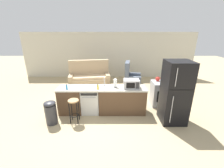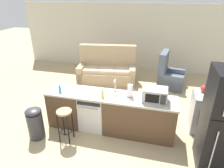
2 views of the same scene
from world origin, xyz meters
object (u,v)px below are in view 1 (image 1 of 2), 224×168
(trash_bin, at_px, (51,112))
(microwave, at_px, (132,84))
(dishwasher, at_px, (91,101))
(kettle, at_px, (158,79))
(bar_stool, at_px, (74,106))
(stove_range, at_px, (162,93))
(paper_towel_roll, at_px, (116,83))
(refrigerator, at_px, (176,93))
(couch, at_px, (90,78))
(dish_soap_bottle, at_px, (67,87))
(soap_bottle, at_px, (98,87))
(armchair, at_px, (131,78))

(trash_bin, bearing_deg, microwave, 15.77)
(dishwasher, xyz_separation_m, microwave, (1.37, -0.00, 0.62))
(dishwasher, height_order, kettle, kettle)
(dishwasher, xyz_separation_m, bar_stool, (-0.42, -0.61, 0.11))
(stove_range, height_order, kettle, kettle)
(paper_towel_roll, distance_m, trash_bin, 2.18)
(refrigerator, bearing_deg, trash_bin, -177.70)
(paper_towel_roll, height_order, couch, couch)
(dish_soap_bottle, relative_size, trash_bin, 0.24)
(microwave, distance_m, paper_towel_roll, 0.53)
(dishwasher, distance_m, microwave, 1.50)
(paper_towel_roll, distance_m, bar_stool, 1.50)
(soap_bottle, relative_size, trash_bin, 0.24)
(microwave, bearing_deg, dish_soap_bottle, -175.80)
(dish_soap_bottle, distance_m, bar_stool, 0.70)
(refrigerator, bearing_deg, armchair, 105.09)
(stove_range, relative_size, bar_stool, 1.22)
(stove_range, height_order, bar_stool, stove_range)
(stove_range, distance_m, paper_towel_roll, 1.92)
(refrigerator, relative_size, bar_stool, 2.57)
(bar_stool, height_order, armchair, armchair)
(microwave, xyz_separation_m, trash_bin, (-2.47, -0.70, -0.66))
(paper_towel_roll, height_order, armchair, armchair)
(trash_bin, xyz_separation_m, couch, (0.68, 3.40, 0.02))
(dish_soap_bottle, height_order, armchair, armchair)
(stove_range, relative_size, dish_soap_bottle, 5.11)
(dish_soap_bottle, bearing_deg, trash_bin, -125.01)
(stove_range, bearing_deg, paper_towel_roll, -163.93)
(stove_range, xyz_separation_m, paper_towel_roll, (-1.76, -0.51, 0.59))
(soap_bottle, bearing_deg, paper_towel_roll, 18.25)
(dish_soap_bottle, bearing_deg, stove_range, 11.96)
(dishwasher, height_order, paper_towel_roll, paper_towel_roll)
(dishwasher, xyz_separation_m, stove_range, (2.60, 0.55, 0.03))
(bar_stool, distance_m, trash_bin, 0.70)
(soap_bottle, bearing_deg, armchair, 63.67)
(microwave, distance_m, trash_bin, 2.65)
(kettle, xyz_separation_m, trash_bin, (-3.53, -1.38, -0.61))
(dishwasher, height_order, armchair, armchair)
(stove_range, height_order, couch, couch)
(microwave, height_order, armchair, armchair)
(dishwasher, height_order, trash_bin, dishwasher)
(bar_stool, bearing_deg, kettle, 24.37)
(refrigerator, relative_size, trash_bin, 2.57)
(stove_range, relative_size, couch, 0.43)
(dish_soap_bottle, distance_m, couch, 2.93)
(soap_bottle, height_order, couch, couch)
(bar_stool, bearing_deg, paper_towel_roll, 27.51)
(paper_towel_roll, distance_m, soap_bottle, 0.59)
(bar_stool, relative_size, trash_bin, 1.00)
(stove_range, relative_size, trash_bin, 1.22)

